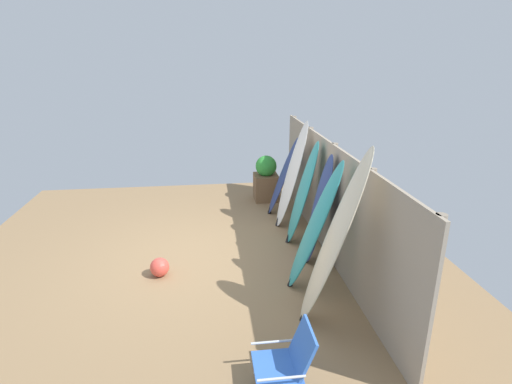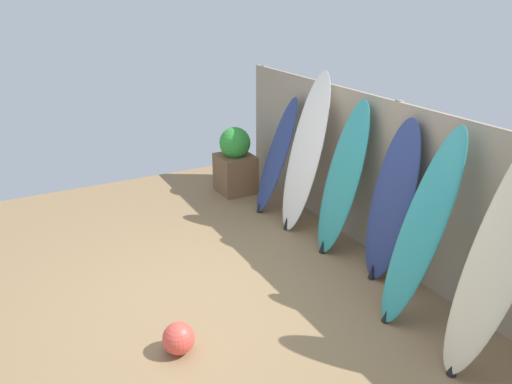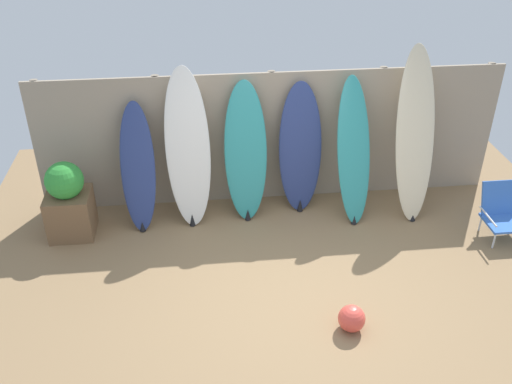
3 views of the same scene
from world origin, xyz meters
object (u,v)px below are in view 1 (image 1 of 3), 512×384
object	(u,v)px
surfboard_teal_4	(315,226)
beach_ball	(160,267)
surfboard_navy_0	(283,177)
planter_box	(266,179)
surfboard_teal_2	(302,194)
surfboard_navy_3	(318,211)
surfboard_white_1	(292,176)
surfboard_cream_5	(334,239)
beach_chair	(288,359)

from	to	relation	value
surfboard_teal_4	beach_ball	world-z (taller)	surfboard_teal_4
surfboard_navy_0	planter_box	size ratio (longest dim) A/B	1.57
surfboard_teal_2	surfboard_navy_3	bearing A→B (deg)	6.10
surfboard_white_1	surfboard_teal_2	distance (m)	0.73
surfboard_cream_5	planter_box	world-z (taller)	surfboard_cream_5
surfboard_navy_3	beach_chair	distance (m)	2.63
surfboard_navy_0	surfboard_navy_3	bearing A→B (deg)	4.01
surfboard_teal_2	beach_ball	size ratio (longest dim) A/B	6.41
surfboard_cream_5	surfboard_navy_0	bearing A→B (deg)	178.80
surfboard_cream_5	planter_box	distance (m)	4.39
surfboard_teal_4	beach_ball	bearing A→B (deg)	-103.35
surfboard_navy_3	surfboard_teal_4	world-z (taller)	surfboard_teal_4
beach_chair	surfboard_navy_0	bearing A→B (deg)	145.73
beach_chair	beach_ball	bearing A→B (deg)	-171.83
surfboard_cream_5	planter_box	xyz separation A→B (m)	(-4.35, -0.13, -0.60)
surfboard_white_1	planter_box	xyz separation A→B (m)	(-1.49, -0.24, -0.51)
planter_box	surfboard_teal_4	bearing A→B (deg)	2.00
surfboard_navy_0	beach_chair	distance (m)	4.56
planter_box	beach_ball	xyz separation A→B (m)	(3.06, -2.02, -0.33)
surfboard_white_1	surfboard_teal_2	size ratio (longest dim) A/B	1.12
beach_ball	surfboard_cream_5	bearing A→B (deg)	59.14
beach_chair	surfboard_cream_5	bearing A→B (deg)	119.56
surfboard_teal_2	surfboard_cream_5	xyz separation A→B (m)	(2.14, -0.14, 0.20)
surfboard_cream_5	surfboard_white_1	bearing A→B (deg)	177.78
surfboard_teal_4	beach_ball	size ratio (longest dim) A/B	6.51
surfboard_navy_0	surfboard_teal_2	xyz separation A→B (m)	(1.35, 0.07, 0.11)
surfboard_navy_0	surfboard_navy_3	distance (m)	2.08
surfboard_white_1	surfboard_navy_3	distance (m)	1.45
surfboard_navy_0	beach_chair	bearing A→B (deg)	-10.01
surfboard_navy_0	surfboard_teal_2	world-z (taller)	surfboard_teal_2
surfboard_teal_2	surfboard_cream_5	size ratio (longest dim) A/B	0.82
beach_chair	beach_ball	xyz separation A→B (m)	(-2.26, -1.44, -0.19)
surfboard_navy_0	beach_ball	world-z (taller)	surfboard_navy_0
surfboard_white_1	beach_ball	bearing A→B (deg)	-55.25
planter_box	surfboard_navy_0	bearing A→B (deg)	13.59
surfboard_white_1	surfboard_teal_4	xyz separation A→B (m)	(2.08, -0.12, -0.09)
surfboard_cream_5	beach_chair	xyz separation A→B (m)	(0.98, -0.71, -0.75)
surfboard_teal_2	planter_box	bearing A→B (deg)	-172.89
surfboard_teal_4	surfboard_teal_2	bearing A→B (deg)	173.63
surfboard_teal_4	beach_chair	xyz separation A→B (m)	(1.76, -0.71, -0.57)
surfboard_cream_5	beach_chair	size ratio (longest dim) A/B	3.31
surfboard_teal_2	surfboard_teal_4	bearing A→B (deg)	-6.37
surfboard_teal_4	beach_chair	size ratio (longest dim) A/B	2.76
surfboard_cream_5	beach_ball	distance (m)	2.68
surfboard_white_1	surfboard_teal_4	bearing A→B (deg)	-3.31
surfboard_white_1	surfboard_teal_4	world-z (taller)	surfboard_white_1
surfboard_teal_2	beach_chair	world-z (taller)	surfboard_teal_2
surfboard_teal_4	surfboard_navy_0	bearing A→B (deg)	178.25
surfboard_white_1	beach_ball	xyz separation A→B (m)	(1.57, -2.26, -0.84)
surfboard_cream_5	beach_ball	xyz separation A→B (m)	(-1.29, -2.15, -0.94)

